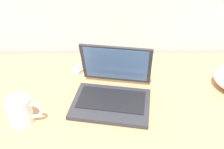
{
  "coord_description": "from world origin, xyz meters",
  "views": [
    {
      "loc": [
        -0.01,
        -0.81,
        0.7
      ],
      "look_at": [
        -0.0,
        0.0,
        0.15
      ],
      "focal_mm": 39.74,
      "sensor_mm": 36.0,
      "label": 1
    }
  ],
  "objects": [
    {
      "name": "laptop",
      "position": [
        -0.0,
        -0.0,
        0.08
      ],
      "size": [
        0.35,
        0.32,
        0.21
      ],
      "color": "#2D2D33",
      "rests_on": "desk"
    },
    {
      "name": "coffee_mug",
      "position": [
        -0.34,
        -0.13,
        0.08
      ],
      "size": [
        0.13,
        0.09,
        0.1
      ],
      "color": "white",
      "rests_on": "desk"
    },
    {
      "name": "remote_control_near",
      "position": [
        -0.14,
        0.25,
        0.04
      ],
      "size": [
        0.12,
        0.16,
        0.02
      ],
      "color": "#B7B7B7",
      "rests_on": "desk"
    },
    {
      "name": "desk",
      "position": [
        0.0,
        0.0,
        0.01
      ],
      "size": [
        1.6,
        0.76,
        0.03
      ],
      "color": "tan",
      "rests_on": "ground"
    }
  ]
}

